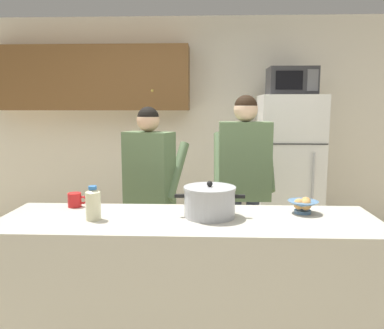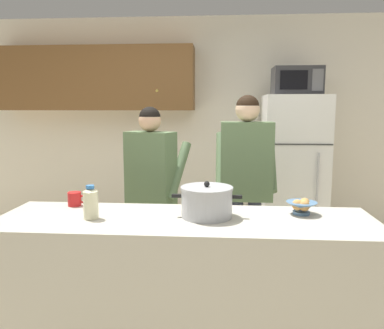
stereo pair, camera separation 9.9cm
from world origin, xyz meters
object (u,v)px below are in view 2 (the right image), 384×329
cooking_pot (207,202)px  bread_bowl (302,206)px  coffee_mug (75,199)px  bottle_near_edge (91,203)px  microwave (297,81)px  refrigerator (293,177)px  person_by_sink (246,171)px  person_near_pot (151,179)px

cooking_pot → bread_bowl: size_ratio=2.25×
cooking_pot → coffee_mug: size_ratio=3.30×
coffee_mug → bottle_near_edge: bearing=-54.3°
microwave → coffee_mug: (-1.75, -1.58, -0.88)m
cooking_pot → coffee_mug: cooking_pot is taller
refrigerator → person_by_sink: bearing=-121.0°
person_near_pot → bottle_near_edge: (-0.20, -0.95, 0.03)m
person_by_sink → bread_bowl: 0.86m
cooking_pot → bread_bowl: bearing=9.4°
refrigerator → coffee_mug: size_ratio=13.07×
refrigerator → coffee_mug: refrigerator is taller
refrigerator → bread_bowl: 1.73m
coffee_mug → bread_bowl: bearing=-3.9°
microwave → bread_bowl: microwave is taller
person_near_pot → cooking_pot: (0.50, -0.86, 0.03)m
microwave → person_near_pot: microwave is taller
refrigerator → microwave: microwave is taller
bread_bowl → bottle_near_edge: (-1.29, -0.19, 0.05)m
microwave → person_near_pot: bearing=-145.3°
person_by_sink → cooking_pot: 0.94m
refrigerator → person_by_sink: (-0.55, -0.91, 0.20)m
person_by_sink → bottle_near_edge: 1.40m
refrigerator → bottle_near_edge: refrigerator is taller
bottle_near_edge → person_near_pot: bearing=78.3°
refrigerator → bottle_near_edge: bearing=-129.0°
refrigerator → person_by_sink: 1.08m
microwave → coffee_mug: 2.52m
coffee_mug → bread_bowl: 1.51m
bottle_near_edge → refrigerator: bearing=51.0°
refrigerator → cooking_pot: 2.00m
refrigerator → person_by_sink: refrigerator is taller
refrigerator → person_near_pot: 1.65m
coffee_mug → bread_bowl: bread_bowl is taller
microwave → person_near_pot: size_ratio=0.30×
microwave → bread_bowl: 1.92m
microwave → bottle_near_edge: bearing=-129.3°
person_near_pot → coffee_mug: (-0.41, -0.65, -0.02)m
cooking_pot → bottle_near_edge: (-0.70, -0.10, 0.01)m
person_near_pot → person_by_sink: size_ratio=0.94×
person_by_sink → bottle_near_edge: (-0.99, -0.99, -0.04)m
microwave → coffee_mug: size_ratio=3.66×
bread_bowl → person_near_pot: bearing=145.3°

